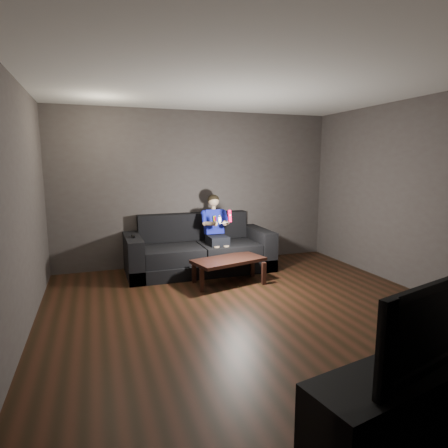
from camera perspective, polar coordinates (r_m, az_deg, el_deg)
name	(u,v)px	position (r m, az deg, el deg)	size (l,w,h in m)	color
floor	(254,313)	(4.69, 4.62, -13.37)	(5.00, 5.00, 0.00)	black
back_wall	(199,189)	(6.71, -3.90, 5.40)	(5.00, 0.04, 2.70)	#413938
front_wall	(446,249)	(2.33, 30.71, -3.35)	(5.00, 0.04, 2.70)	#413938
left_wall	(13,212)	(4.05, -29.53, 1.62)	(0.04, 5.00, 2.70)	#413938
right_wall	(422,196)	(5.83, 27.96, 3.74)	(0.04, 5.00, 2.70)	#413938
ceiling	(257,81)	(4.42, 5.11, 20.94)	(5.00, 5.00, 0.02)	beige
sofa	(199,253)	(6.36, -3.83, -4.37)	(2.41, 1.04, 0.93)	black
child	(216,225)	(6.27, -1.28, -0.19)	(0.47, 0.57, 1.15)	black
wii_remote_red	(230,216)	(5.85, 0.86, 1.22)	(0.05, 0.07, 0.19)	#C70936
nunchuk_white	(219,219)	(5.81, -0.69, 0.72)	(0.07, 0.09, 0.14)	white
wii_remote_black	(133,236)	(6.00, -13.69, -1.83)	(0.04, 0.16, 0.03)	black
coffee_table	(229,262)	(5.64, 0.71, -5.81)	(1.16, 0.78, 0.39)	black
media_console	(406,405)	(2.92, 25.94, -23.52)	(1.49, 0.43, 0.53)	black
tv	(413,324)	(2.67, 26.80, -13.42)	(1.00, 0.13, 0.58)	black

